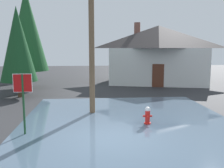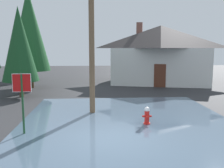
{
  "view_description": "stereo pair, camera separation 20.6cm",
  "coord_description": "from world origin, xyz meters",
  "px_view_note": "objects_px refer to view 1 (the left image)",
  "views": [
    {
      "loc": [
        -0.79,
        -8.91,
        3.33
      ],
      "look_at": [
        0.27,
        3.65,
        1.54
      ],
      "focal_mm": 40.16,
      "sensor_mm": 36.0,
      "label": 1
    },
    {
      "loc": [
        -0.58,
        -8.93,
        3.33
      ],
      "look_at": [
        0.27,
        3.65,
        1.54
      ],
      "focal_mm": 40.16,
      "sensor_mm": 36.0,
      "label": 2
    }
  ],
  "objects_px": {
    "stop_sign_near": "(23,92)",
    "house": "(158,53)",
    "pine_tree_far_center": "(18,44)",
    "utility_pole": "(91,26)",
    "pine_tree_tall_left": "(27,30)",
    "fire_hydrant": "(148,116)",
    "pine_tree_mid_left": "(24,38)"
  },
  "relations": [
    {
      "from": "house",
      "to": "pine_tree_tall_left",
      "type": "xyz_separation_m",
      "value": [
        -11.85,
        -2.95,
        1.98
      ]
    },
    {
      "from": "utility_pole",
      "to": "pine_tree_mid_left",
      "type": "height_order",
      "value": "utility_pole"
    },
    {
      "from": "fire_hydrant",
      "to": "pine_tree_tall_left",
      "type": "height_order",
      "value": "pine_tree_tall_left"
    },
    {
      "from": "utility_pole",
      "to": "house",
      "type": "height_order",
      "value": "utility_pole"
    },
    {
      "from": "fire_hydrant",
      "to": "house",
      "type": "height_order",
      "value": "house"
    },
    {
      "from": "house",
      "to": "fire_hydrant",
      "type": "bearing_deg",
      "value": -106.64
    },
    {
      "from": "stop_sign_near",
      "to": "house",
      "type": "height_order",
      "value": "house"
    },
    {
      "from": "stop_sign_near",
      "to": "house",
      "type": "xyz_separation_m",
      "value": [
        9.21,
        14.86,
        1.18
      ]
    },
    {
      "from": "stop_sign_near",
      "to": "fire_hydrant",
      "type": "bearing_deg",
      "value": 10.22
    },
    {
      "from": "fire_hydrant",
      "to": "house",
      "type": "bearing_deg",
      "value": 73.36
    },
    {
      "from": "utility_pole",
      "to": "pine_tree_far_center",
      "type": "height_order",
      "value": "utility_pole"
    },
    {
      "from": "pine_tree_tall_left",
      "to": "house",
      "type": "bearing_deg",
      "value": 13.99
    },
    {
      "from": "fire_hydrant",
      "to": "house",
      "type": "distance_m",
      "value": 14.78
    },
    {
      "from": "pine_tree_mid_left",
      "to": "pine_tree_far_center",
      "type": "distance_m",
      "value": 9.79
    },
    {
      "from": "house",
      "to": "pine_tree_mid_left",
      "type": "distance_m",
      "value": 13.88
    },
    {
      "from": "fire_hydrant",
      "to": "utility_pole",
      "type": "distance_m",
      "value": 5.19
    },
    {
      "from": "stop_sign_near",
      "to": "utility_pole",
      "type": "xyz_separation_m",
      "value": [
        2.63,
        3.11,
        2.74
      ]
    },
    {
      "from": "utility_pole",
      "to": "pine_tree_tall_left",
      "type": "xyz_separation_m",
      "value": [
        -5.27,
        8.8,
        0.42
      ]
    },
    {
      "from": "pine_tree_tall_left",
      "to": "pine_tree_far_center",
      "type": "height_order",
      "value": "pine_tree_tall_left"
    },
    {
      "from": "stop_sign_near",
      "to": "utility_pole",
      "type": "bearing_deg",
      "value": 49.82
    },
    {
      "from": "pine_tree_tall_left",
      "to": "pine_tree_mid_left",
      "type": "xyz_separation_m",
      "value": [
        -1.7,
        5.57,
        -0.41
      ]
    },
    {
      "from": "utility_pole",
      "to": "pine_tree_far_center",
      "type": "distance_m",
      "value": 6.97
    },
    {
      "from": "fire_hydrant",
      "to": "pine_tree_tall_left",
      "type": "xyz_separation_m",
      "value": [
        -7.67,
        11.0,
        4.47
      ]
    },
    {
      "from": "pine_tree_far_center",
      "to": "utility_pole",
      "type": "bearing_deg",
      "value": -44.22
    },
    {
      "from": "house",
      "to": "pine_tree_far_center",
      "type": "bearing_deg",
      "value": -149.04
    },
    {
      "from": "fire_hydrant",
      "to": "utility_pole",
      "type": "height_order",
      "value": "utility_pole"
    },
    {
      "from": "pine_tree_far_center",
      "to": "pine_tree_mid_left",
      "type": "bearing_deg",
      "value": 101.88
    },
    {
      "from": "pine_tree_tall_left",
      "to": "pine_tree_far_center",
      "type": "distance_m",
      "value": 4.17
    },
    {
      "from": "fire_hydrant",
      "to": "stop_sign_near",
      "type": "bearing_deg",
      "value": -169.78
    },
    {
      "from": "stop_sign_near",
      "to": "fire_hydrant",
      "type": "relative_size",
      "value": 2.96
    },
    {
      "from": "fire_hydrant",
      "to": "pine_tree_mid_left",
      "type": "xyz_separation_m",
      "value": [
        -9.37,
        16.58,
        4.06
      ]
    },
    {
      "from": "pine_tree_mid_left",
      "to": "stop_sign_near",
      "type": "bearing_deg",
      "value": -76.07
    }
  ]
}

